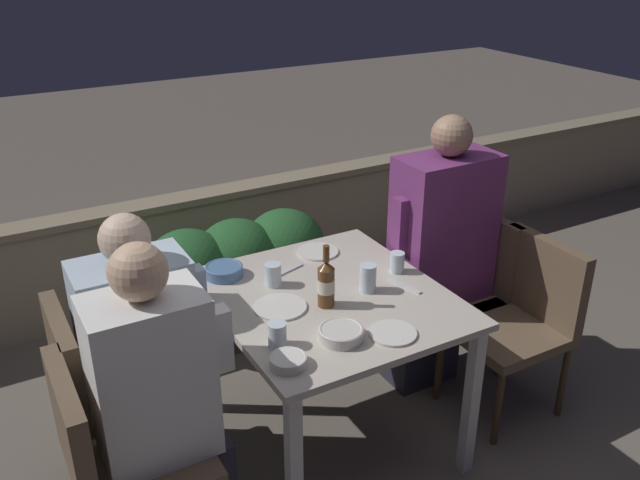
% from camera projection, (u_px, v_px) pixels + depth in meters
% --- Properties ---
extents(ground_plane, '(16.00, 16.00, 0.00)m').
position_uv_depth(ground_plane, '(328.00, 436.00, 3.09)').
color(ground_plane, '#665B51').
extents(parapet_wall, '(9.00, 0.18, 0.67)m').
position_uv_depth(parapet_wall, '(202.00, 243.00, 4.18)').
color(parapet_wall, gray).
rests_on(parapet_wall, ground_plane).
extents(dining_table, '(0.92, 1.02, 0.74)m').
position_uv_depth(dining_table, '(329.00, 314.00, 2.82)').
color(dining_table, '#BCB2A3').
rests_on(dining_table, ground_plane).
extents(planter_hedge, '(1.03, 0.47, 0.70)m').
position_uv_depth(planter_hedge, '(239.00, 273.00, 3.72)').
color(planter_hedge, brown).
rests_on(planter_hedge, ground_plane).
extents(chair_left_near, '(0.47, 0.46, 0.83)m').
position_uv_depth(chair_left_near, '(111.00, 451.00, 2.29)').
color(chair_left_near, brown).
rests_on(chair_left_near, ground_plane).
extents(person_white_polo, '(0.48, 0.26, 1.24)m').
position_uv_depth(person_white_polo, '(164.00, 404.00, 2.33)').
color(person_white_polo, '#282833').
rests_on(person_white_polo, ground_plane).
extents(chair_left_far, '(0.47, 0.46, 0.83)m').
position_uv_depth(chair_left_far, '(100.00, 383.00, 2.63)').
color(chair_left_far, brown).
rests_on(chair_left_far, ground_plane).
extents(person_blue_shirt, '(0.50, 0.26, 1.18)m').
position_uv_depth(person_blue_shirt, '(148.00, 351.00, 2.68)').
color(person_blue_shirt, '#282833').
rests_on(person_blue_shirt, ground_plane).
extents(chair_right_near, '(0.47, 0.46, 0.83)m').
position_uv_depth(chair_right_near, '(523.00, 310.00, 3.14)').
color(chair_right_near, brown).
rests_on(chair_right_near, ground_plane).
extents(chair_right_far, '(0.47, 0.46, 0.83)m').
position_uv_depth(chair_right_far, '(465.00, 277.00, 3.43)').
color(chair_right_far, brown).
rests_on(chair_right_far, ground_plane).
extents(person_purple_stripe, '(0.52, 0.26, 1.36)m').
position_uv_depth(person_purple_stripe, '(437.00, 255.00, 3.27)').
color(person_purple_stripe, '#282833').
rests_on(person_purple_stripe, ground_plane).
extents(beer_bottle, '(0.07, 0.07, 0.26)m').
position_uv_depth(beer_bottle, '(326.00, 283.00, 2.67)').
color(beer_bottle, brown).
rests_on(beer_bottle, dining_table).
extents(plate_0, '(0.21, 0.21, 0.01)m').
position_uv_depth(plate_0, '(280.00, 307.00, 2.69)').
color(plate_0, silver).
rests_on(plate_0, dining_table).
extents(plate_1, '(0.19, 0.19, 0.01)m').
position_uv_depth(plate_1, '(318.00, 252.00, 3.14)').
color(plate_1, silver).
rests_on(plate_1, dining_table).
extents(plate_2, '(0.18, 0.18, 0.01)m').
position_uv_depth(plate_2, '(393.00, 333.00, 2.51)').
color(plate_2, silver).
rests_on(plate_2, dining_table).
extents(bowl_0, '(0.16, 0.16, 0.05)m').
position_uv_depth(bowl_0, '(224.00, 270.00, 2.92)').
color(bowl_0, '#4C709E').
rests_on(bowl_0, dining_table).
extents(bowl_1, '(0.17, 0.17, 0.05)m').
position_uv_depth(bowl_1, '(341.00, 333.00, 2.48)').
color(bowl_1, beige).
rests_on(bowl_1, dining_table).
extents(bowl_2, '(0.13, 0.13, 0.04)m').
position_uv_depth(bowl_2, '(288.00, 361.00, 2.33)').
color(bowl_2, silver).
rests_on(bowl_2, dining_table).
extents(glass_cup_0, '(0.07, 0.07, 0.10)m').
position_uv_depth(glass_cup_0, '(273.00, 275.00, 2.84)').
color(glass_cup_0, silver).
rests_on(glass_cup_0, dining_table).
extents(glass_cup_1, '(0.07, 0.07, 0.12)m').
position_uv_depth(glass_cup_1, '(368.00, 278.00, 2.79)').
color(glass_cup_1, silver).
rests_on(glass_cup_1, dining_table).
extents(glass_cup_2, '(0.06, 0.06, 0.09)m').
position_uv_depth(glass_cup_2, '(397.00, 262.00, 2.95)').
color(glass_cup_2, silver).
rests_on(glass_cup_2, dining_table).
extents(glass_cup_3, '(0.07, 0.07, 0.09)m').
position_uv_depth(glass_cup_3, '(277.00, 335.00, 2.43)').
color(glass_cup_3, silver).
rests_on(glass_cup_3, dining_table).
extents(fork_0, '(0.06, 0.17, 0.01)m').
position_uv_depth(fork_0, '(405.00, 286.00, 2.85)').
color(fork_0, silver).
rests_on(fork_0, dining_table).
extents(fork_1, '(0.17, 0.07, 0.01)m').
position_uv_depth(fork_1, '(288.00, 271.00, 2.97)').
color(fork_1, silver).
rests_on(fork_1, dining_table).
extents(potted_plant, '(0.36, 0.36, 0.79)m').
position_uv_depth(potted_plant, '(422.00, 236.00, 3.93)').
color(potted_plant, '#9E5638').
rests_on(potted_plant, ground_plane).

